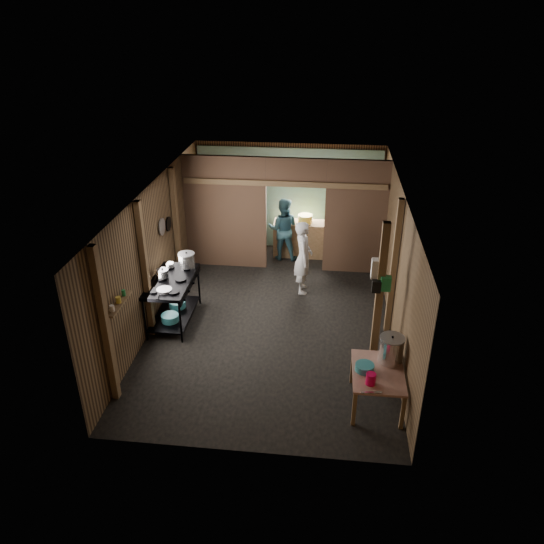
# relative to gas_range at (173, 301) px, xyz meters

# --- Properties ---
(floor) EXTENTS (4.50, 7.00, 0.00)m
(floor) POSITION_rel_gas_range_xyz_m (1.88, 0.34, -0.45)
(floor) COLOR black
(floor) RESTS_ON ground
(ceiling) EXTENTS (4.50, 7.00, 0.00)m
(ceiling) POSITION_rel_gas_range_xyz_m (1.88, 0.34, 2.15)
(ceiling) COLOR #515150
(ceiling) RESTS_ON ground
(wall_back) EXTENTS (4.50, 0.00, 2.60)m
(wall_back) POSITION_rel_gas_range_xyz_m (1.88, 3.84, 0.85)
(wall_back) COLOR brown
(wall_back) RESTS_ON ground
(wall_front) EXTENTS (4.50, 0.00, 2.60)m
(wall_front) POSITION_rel_gas_range_xyz_m (1.88, -3.16, 0.85)
(wall_front) COLOR brown
(wall_front) RESTS_ON ground
(wall_left) EXTENTS (0.00, 7.00, 2.60)m
(wall_left) POSITION_rel_gas_range_xyz_m (-0.37, 0.34, 0.85)
(wall_left) COLOR brown
(wall_left) RESTS_ON ground
(wall_right) EXTENTS (0.00, 7.00, 2.60)m
(wall_right) POSITION_rel_gas_range_xyz_m (4.13, 0.34, 0.85)
(wall_right) COLOR brown
(wall_right) RESTS_ON ground
(partition_left) EXTENTS (1.85, 0.10, 2.60)m
(partition_left) POSITION_rel_gas_range_xyz_m (0.55, 2.54, 0.85)
(partition_left) COLOR brown
(partition_left) RESTS_ON floor
(partition_right) EXTENTS (1.35, 0.10, 2.60)m
(partition_right) POSITION_rel_gas_range_xyz_m (3.46, 2.54, 0.85)
(partition_right) COLOR brown
(partition_right) RESTS_ON floor
(partition_header) EXTENTS (1.30, 0.10, 0.60)m
(partition_header) POSITION_rel_gas_range_xyz_m (2.13, 2.54, 1.85)
(partition_header) COLOR brown
(partition_header) RESTS_ON wall_back
(turquoise_panel) EXTENTS (4.40, 0.06, 2.50)m
(turquoise_panel) POSITION_rel_gas_range_xyz_m (1.88, 3.78, 0.80)
(turquoise_panel) COLOR #6CADAB
(turquoise_panel) RESTS_ON wall_back
(back_counter) EXTENTS (1.20, 0.50, 0.85)m
(back_counter) POSITION_rel_gas_range_xyz_m (2.18, 3.29, -0.03)
(back_counter) COLOR #816144
(back_counter) RESTS_ON floor
(wall_clock) EXTENTS (0.20, 0.03, 0.20)m
(wall_clock) POSITION_rel_gas_range_xyz_m (2.13, 3.74, 1.45)
(wall_clock) COLOR silver
(wall_clock) RESTS_ON wall_back
(post_left_a) EXTENTS (0.10, 0.12, 2.60)m
(post_left_a) POSITION_rel_gas_range_xyz_m (-0.30, -2.26, 0.85)
(post_left_a) COLOR #816144
(post_left_a) RESTS_ON floor
(post_left_b) EXTENTS (0.10, 0.12, 2.60)m
(post_left_b) POSITION_rel_gas_range_xyz_m (-0.30, -0.46, 0.85)
(post_left_b) COLOR #816144
(post_left_b) RESTS_ON floor
(post_left_c) EXTENTS (0.10, 0.12, 2.60)m
(post_left_c) POSITION_rel_gas_range_xyz_m (-0.30, 1.54, 0.85)
(post_left_c) COLOR #816144
(post_left_c) RESTS_ON floor
(post_right) EXTENTS (0.10, 0.12, 2.60)m
(post_right) POSITION_rel_gas_range_xyz_m (4.06, 0.14, 0.85)
(post_right) COLOR #816144
(post_right) RESTS_ON floor
(post_free) EXTENTS (0.12, 0.12, 2.60)m
(post_free) POSITION_rel_gas_range_xyz_m (3.73, -0.96, 0.85)
(post_free) COLOR #816144
(post_free) RESTS_ON floor
(cross_beam) EXTENTS (4.40, 0.12, 0.12)m
(cross_beam) POSITION_rel_gas_range_xyz_m (1.88, 2.49, 1.60)
(cross_beam) COLOR #816144
(cross_beam) RESTS_ON wall_left
(pan_lid_big) EXTENTS (0.03, 0.34, 0.34)m
(pan_lid_big) POSITION_rel_gas_range_xyz_m (-0.33, 0.74, 1.20)
(pan_lid_big) COLOR gray
(pan_lid_big) RESTS_ON wall_left
(pan_lid_small) EXTENTS (0.03, 0.30, 0.30)m
(pan_lid_small) POSITION_rel_gas_range_xyz_m (-0.33, 1.14, 1.10)
(pan_lid_small) COLOR black
(pan_lid_small) RESTS_ON wall_left
(wall_shelf) EXTENTS (0.14, 0.80, 0.03)m
(wall_shelf) POSITION_rel_gas_range_xyz_m (-0.27, -1.76, 0.95)
(wall_shelf) COLOR #816144
(wall_shelf) RESTS_ON wall_left
(jar_white) EXTENTS (0.07, 0.07, 0.10)m
(jar_white) POSITION_rel_gas_range_xyz_m (-0.27, -2.01, 1.01)
(jar_white) COLOR silver
(jar_white) RESTS_ON wall_shelf
(jar_yellow) EXTENTS (0.08, 0.08, 0.10)m
(jar_yellow) POSITION_rel_gas_range_xyz_m (-0.27, -1.76, 1.01)
(jar_yellow) COLOR yellow
(jar_yellow) RESTS_ON wall_shelf
(jar_green) EXTENTS (0.06, 0.06, 0.10)m
(jar_green) POSITION_rel_gas_range_xyz_m (-0.27, -1.54, 1.01)
(jar_green) COLOR #218B46
(jar_green) RESTS_ON wall_shelf
(bag_white) EXTENTS (0.22, 0.15, 0.32)m
(bag_white) POSITION_rel_gas_range_xyz_m (3.68, -0.88, 1.33)
(bag_white) COLOR silver
(bag_white) RESTS_ON post_free
(bag_green) EXTENTS (0.16, 0.12, 0.24)m
(bag_green) POSITION_rel_gas_range_xyz_m (3.80, -1.02, 1.15)
(bag_green) COLOR #218B46
(bag_green) RESTS_ON post_free
(bag_black) EXTENTS (0.14, 0.10, 0.20)m
(bag_black) POSITION_rel_gas_range_xyz_m (3.66, -1.04, 1.10)
(bag_black) COLOR black
(bag_black) RESTS_ON post_free
(gas_range) EXTENTS (0.78, 1.53, 0.90)m
(gas_range) POSITION_rel_gas_range_xyz_m (0.00, 0.00, 0.00)
(gas_range) COLOR black
(gas_range) RESTS_ON floor
(prep_table) EXTENTS (0.76, 1.05, 0.62)m
(prep_table) POSITION_rel_gas_range_xyz_m (3.71, -1.98, -0.14)
(prep_table) COLOR #AE7563
(prep_table) RESTS_ON floor
(stove_pot_large) EXTENTS (0.36, 0.36, 0.33)m
(stove_pot_large) POSITION_rel_gas_range_xyz_m (0.17, 0.53, 0.59)
(stove_pot_large) COLOR silver
(stove_pot_large) RESTS_ON gas_range
(stove_pot_med) EXTENTS (0.29, 0.29, 0.20)m
(stove_pot_med) POSITION_rel_gas_range_xyz_m (-0.17, 0.05, 0.53)
(stove_pot_med) COLOR silver
(stove_pot_med) RESTS_ON gas_range
(stove_saucepan) EXTENTS (0.16, 0.16, 0.10)m
(stove_saucepan) POSITION_rel_gas_range_xyz_m (-0.17, 0.50, 0.50)
(stove_saucepan) COLOR silver
(stove_saucepan) RESTS_ON gas_range
(frying_pan) EXTENTS (0.36, 0.54, 0.07)m
(frying_pan) POSITION_rel_gas_range_xyz_m (0.00, -0.44, 0.47)
(frying_pan) COLOR gray
(frying_pan) RESTS_ON gas_range
(blue_tub_front) EXTENTS (0.33, 0.33, 0.13)m
(blue_tub_front) POSITION_rel_gas_range_xyz_m (0.00, -0.29, -0.21)
(blue_tub_front) COLOR teal
(blue_tub_front) RESTS_ON gas_range
(blue_tub_back) EXTENTS (0.32, 0.32, 0.13)m
(blue_tub_back) POSITION_rel_gas_range_xyz_m (0.00, 0.22, -0.21)
(blue_tub_back) COLOR teal
(blue_tub_back) RESTS_ON gas_range
(stock_pot) EXTENTS (0.48, 0.48, 0.45)m
(stock_pot) POSITION_rel_gas_range_xyz_m (3.90, -1.70, 0.38)
(stock_pot) COLOR silver
(stock_pot) RESTS_ON prep_table
(wash_basin) EXTENTS (0.31, 0.31, 0.11)m
(wash_basin) POSITION_rel_gas_range_xyz_m (3.51, -1.98, 0.22)
(wash_basin) COLOR teal
(wash_basin) RESTS_ON prep_table
(pink_bucket) EXTENTS (0.19, 0.19, 0.17)m
(pink_bucket) POSITION_rel_gas_range_xyz_m (3.58, -2.28, 0.26)
(pink_bucket) COLOR #CC063D
(pink_bucket) RESTS_ON prep_table
(knife) EXTENTS (0.30, 0.07, 0.01)m
(knife) POSITION_rel_gas_range_xyz_m (3.58, -2.48, 0.18)
(knife) COLOR silver
(knife) RESTS_ON prep_table
(yellow_tub) EXTENTS (0.34, 0.34, 0.19)m
(yellow_tub) POSITION_rel_gas_range_xyz_m (2.32, 3.29, 0.50)
(yellow_tub) COLOR yellow
(yellow_tub) RESTS_ON back_counter
(red_cup) EXTENTS (0.13, 0.13, 0.15)m
(red_cup) POSITION_rel_gas_range_xyz_m (1.95, 3.29, 0.48)
(red_cup) COLOR maroon
(red_cup) RESTS_ON back_counter
(cook) EXTENTS (0.43, 0.61, 1.58)m
(cook) POSITION_rel_gas_range_xyz_m (2.38, 1.48, 0.34)
(cook) COLOR silver
(cook) RESTS_ON floor
(worker_back) EXTENTS (0.75, 0.59, 1.50)m
(worker_back) POSITION_rel_gas_range_xyz_m (1.82, 3.06, 0.30)
(worker_back) COLOR #326373
(worker_back) RESTS_ON floor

